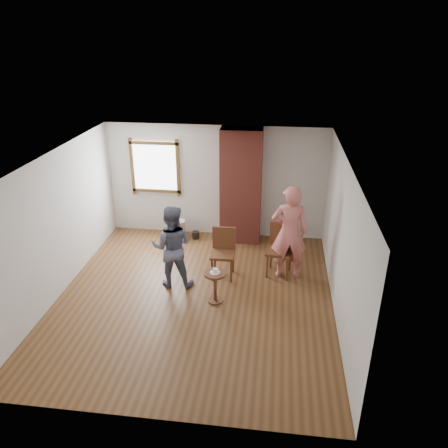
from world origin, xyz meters
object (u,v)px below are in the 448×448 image
(stoneware_crock, at_px, (178,229))
(person_pink, at_px, (289,233))
(dining_chair_left, at_px, (223,250))
(side_table, at_px, (215,282))
(man, at_px, (172,247))
(dining_chair_right, at_px, (280,246))

(stoneware_crock, relative_size, person_pink, 0.23)
(person_pink, bearing_deg, dining_chair_left, -0.21)
(stoneware_crock, distance_m, side_table, 2.77)
(dining_chair_left, distance_m, man, 1.06)
(man, bearing_deg, stoneware_crock, -84.78)
(stoneware_crock, bearing_deg, person_pink, -29.29)
(dining_chair_left, distance_m, dining_chair_right, 1.13)
(stoneware_crock, bearing_deg, side_table, -63.37)
(man, distance_m, person_pink, 2.25)
(side_table, bearing_deg, stoneware_crock, 116.63)
(stoneware_crock, distance_m, dining_chair_left, 2.00)
(dining_chair_right, xyz_separation_m, person_pink, (0.15, -0.13, 0.37))
(stoneware_crock, height_order, man, man)
(dining_chair_left, distance_m, side_table, 0.97)
(stoneware_crock, xyz_separation_m, man, (0.36, -2.00, 0.60))
(man, bearing_deg, dining_chair_left, -156.83)
(dining_chair_right, relative_size, man, 0.64)
(person_pink, bearing_deg, side_table, 34.62)
(dining_chair_left, relative_size, side_table, 1.65)
(person_pink, bearing_deg, stoneware_crock, -34.04)
(man, relative_size, person_pink, 0.85)
(person_pink, bearing_deg, man, 10.34)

